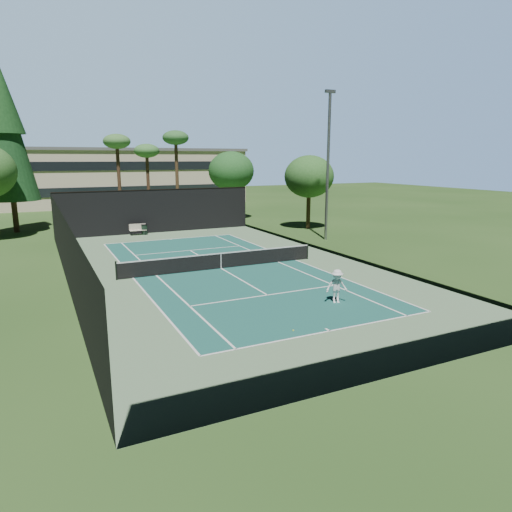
{
  "coord_description": "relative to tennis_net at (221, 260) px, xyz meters",
  "views": [
    {
      "loc": [
        -10.2,
        -26.15,
        6.81
      ],
      "look_at": [
        1.0,
        -3.0,
        1.3
      ],
      "focal_mm": 32.0,
      "sensor_mm": 36.0,
      "label": 1
    }
  ],
  "objects": [
    {
      "name": "player",
      "position": [
        2.44,
        -8.91,
        0.26
      ],
      "size": [
        1.2,
        0.91,
        1.64
      ],
      "primitive_type": "imported",
      "rotation": [
        0.0,
        0.0,
        -0.32
      ],
      "color": "white",
      "rests_on": "ground"
    },
    {
      "name": "tennis_ball_c",
      "position": [
        2.12,
        1.63,
        -0.52
      ],
      "size": [
        0.07,
        0.07,
        0.07
      ],
      "primitive_type": "sphere",
      "color": "yellow",
      "rests_on": "ground"
    },
    {
      "name": "palm_b",
      "position": [
        1.5,
        26.0,
        6.8
      ],
      "size": [
        2.8,
        2.8,
        8.42
      ],
      "color": "#472D1E",
      "rests_on": "ground"
    },
    {
      "name": "court_lines",
      "position": [
        0.0,
        0.0,
        -0.54
      ],
      "size": [
        11.07,
        23.87,
        0.01
      ],
      "color": "white",
      "rests_on": "ground"
    },
    {
      "name": "ground",
      "position": [
        0.0,
        0.0,
        -0.56
      ],
      "size": [
        160.0,
        160.0,
        0.0
      ],
      "primitive_type": "plane",
      "color": "#294A1C",
      "rests_on": "ground"
    },
    {
      "name": "park_bench",
      "position": [
        -2.04,
        15.33,
        -0.01
      ],
      "size": [
        1.5,
        0.45,
        1.02
      ],
      "color": "beige",
      "rests_on": "ground"
    },
    {
      "name": "decid_tree_a",
      "position": [
        10.0,
        22.0,
        4.86
      ],
      "size": [
        5.12,
        5.12,
        7.62
      ],
      "color": "#4C3420",
      "rests_on": "ground"
    },
    {
      "name": "light_pole",
      "position": [
        12.0,
        6.0,
        5.9
      ],
      "size": [
        0.9,
        0.25,
        12.22
      ],
      "color": "gray",
      "rests_on": "ground"
    },
    {
      "name": "fence",
      "position": [
        0.0,
        0.06,
        1.45
      ],
      "size": [
        18.04,
        32.05,
        4.03
      ],
      "color": "black",
      "rests_on": "ground"
    },
    {
      "name": "palm_c",
      "position": [
        4.0,
        23.0,
        8.05
      ],
      "size": [
        2.8,
        2.8,
        9.77
      ],
      "color": "#4E3621",
      "rests_on": "ground"
    },
    {
      "name": "trash_bin",
      "position": [
        -1.45,
        15.3,
        -0.08
      ],
      "size": [
        0.56,
        0.56,
        0.95
      ],
      "color": "black",
      "rests_on": "ground"
    },
    {
      "name": "tennis_ball_b",
      "position": [
        -3.74,
        3.7,
        -0.52
      ],
      "size": [
        0.07,
        0.07,
        0.07
      ],
      "primitive_type": "sphere",
      "color": "#CDF136",
      "rests_on": "ground"
    },
    {
      "name": "campus_building",
      "position": [
        0.0,
        45.98,
        3.65
      ],
      "size": [
        40.5,
        12.5,
        8.3
      ],
      "color": "beige",
      "rests_on": "ground"
    },
    {
      "name": "court_surface",
      "position": [
        0.0,
        0.0,
        -0.55
      ],
      "size": [
        10.97,
        23.77,
        0.01
      ],
      "primitive_type": "cube",
      "color": "#1B574E",
      "rests_on": "ground"
    },
    {
      "name": "palm_a",
      "position": [
        -2.0,
        24.0,
        7.63
      ],
      "size": [
        2.8,
        2.8,
        9.32
      ],
      "color": "#472E1E",
      "rests_on": "ground"
    },
    {
      "name": "tennis_ball_a",
      "position": [
        -1.32,
        -11.23,
        -0.52
      ],
      "size": [
        0.07,
        0.07,
        0.07
      ],
      "primitive_type": "sphere",
      "color": "#CEE634",
      "rests_on": "ground"
    },
    {
      "name": "decid_tree_b",
      "position": [
        14.0,
        12.0,
        4.52
      ],
      "size": [
        4.8,
        4.8,
        7.14
      ],
      "color": "#4B3620",
      "rests_on": "ground"
    },
    {
      "name": "pine_tree",
      "position": [
        -12.0,
        22.0,
        9.0
      ],
      "size": [
        4.8,
        4.8,
        15.0
      ],
      "color": "#412C1B",
      "rests_on": "ground"
    },
    {
      "name": "tennis_ball_d",
      "position": [
        -4.62,
        3.97,
        -0.53
      ],
      "size": [
        0.06,
        0.06,
        0.06
      ],
      "primitive_type": "sphere",
      "color": "#CDE935",
      "rests_on": "ground"
    },
    {
      "name": "tennis_net",
      "position": [
        0.0,
        0.0,
        0.0
      ],
      "size": [
        12.9,
        0.1,
        1.1
      ],
      "color": "black",
      "rests_on": "ground"
    },
    {
      "name": "apron_slab",
      "position": [
        0.0,
        0.0,
        -0.55
      ],
      "size": [
        18.0,
        32.0,
        0.01
      ],
      "primitive_type": "cube",
      "color": "#5F825B",
      "rests_on": "ground"
    }
  ]
}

